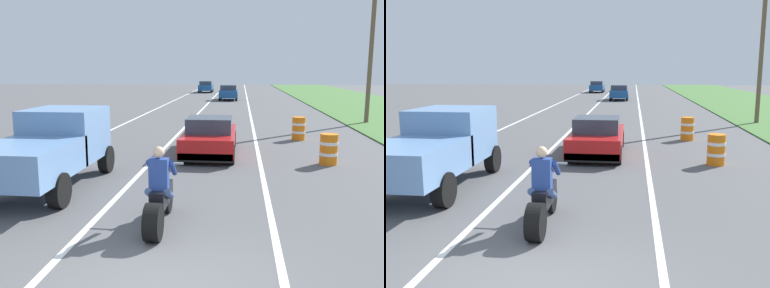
# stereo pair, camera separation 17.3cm
# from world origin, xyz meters

# --- Properties ---
(lane_stripe_left_solid) EXTENTS (0.14, 120.00, 0.01)m
(lane_stripe_left_solid) POSITION_xyz_m (-5.40, 20.00, 0.00)
(lane_stripe_left_solid) COLOR white
(lane_stripe_left_solid) RESTS_ON ground
(lane_stripe_right_solid) EXTENTS (0.14, 120.00, 0.01)m
(lane_stripe_right_solid) POSITION_xyz_m (1.80, 20.00, 0.00)
(lane_stripe_right_solid) COLOR white
(lane_stripe_right_solid) RESTS_ON ground
(lane_stripe_centre_dashed) EXTENTS (0.14, 120.00, 0.01)m
(lane_stripe_centre_dashed) POSITION_xyz_m (-1.80, 20.00, 0.00)
(lane_stripe_centre_dashed) COLOR white
(lane_stripe_centre_dashed) RESTS_ON ground
(motorcycle_with_rider) EXTENTS (0.70, 2.21, 1.62)m
(motorcycle_with_rider) POSITION_xyz_m (-0.39, 2.51, 0.59)
(motorcycle_with_rider) COLOR black
(motorcycle_with_rider) RESTS_ON ground
(sports_car_red) EXTENTS (1.84, 4.30, 1.37)m
(sports_car_red) POSITION_xyz_m (0.04, 9.88, 0.63)
(sports_car_red) COLOR red
(sports_car_red) RESTS_ON ground
(pickup_truck_left_lane_light_blue) EXTENTS (2.02, 4.80, 1.98)m
(pickup_truck_left_lane_light_blue) POSITION_xyz_m (-3.71, 5.10, 1.11)
(pickup_truck_left_lane_light_blue) COLOR #6B93C6
(pickup_truck_left_lane_light_blue) RESTS_ON ground
(utility_pole_roadside) EXTENTS (0.24, 0.24, 8.81)m
(utility_pole_roadside) POSITION_xyz_m (8.28, 19.85, 4.41)
(utility_pole_roadside) COLOR brown
(utility_pole_roadside) RESTS_ON ground
(construction_barrel_nearest) EXTENTS (0.58, 0.58, 1.00)m
(construction_barrel_nearest) POSITION_xyz_m (3.98, 8.67, 0.50)
(construction_barrel_nearest) COLOR orange
(construction_barrel_nearest) RESTS_ON ground
(construction_barrel_mid) EXTENTS (0.58, 0.58, 1.00)m
(construction_barrel_mid) POSITION_xyz_m (3.66, 13.50, 0.50)
(construction_barrel_mid) COLOR orange
(construction_barrel_mid) RESTS_ON ground
(distant_car_far_ahead) EXTENTS (1.80, 4.00, 1.50)m
(distant_car_far_ahead) POSITION_xyz_m (-0.09, 37.55, 0.77)
(distant_car_far_ahead) COLOR #194C8C
(distant_car_far_ahead) RESTS_ON ground
(distant_car_further_ahead) EXTENTS (1.80, 4.00, 1.50)m
(distant_car_further_ahead) POSITION_xyz_m (-3.48, 51.39, 0.77)
(distant_car_further_ahead) COLOR #194C8C
(distant_car_further_ahead) RESTS_ON ground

